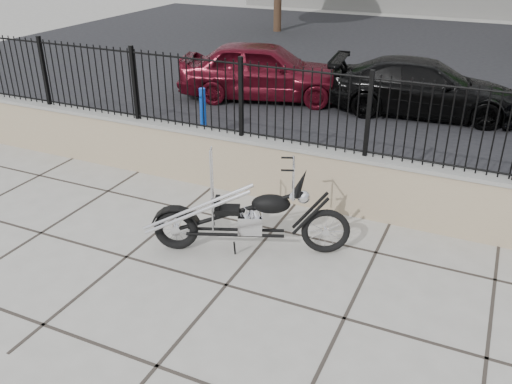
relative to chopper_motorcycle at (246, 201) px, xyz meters
The scene contains 8 objects.
ground_plane 1.12m from the chopper_motorcycle, 82.25° to the right, with size 90.00×90.00×0.00m, color #99968E.
parking_lot 11.70m from the chopper_motorcycle, 89.45° to the left, with size 30.00×30.00×0.00m, color black.
retaining_wall 1.70m from the chopper_motorcycle, 86.16° to the left, with size 14.00×0.36×0.96m, color gray.
iron_fence 1.86m from the chopper_motorcycle, 86.16° to the left, with size 14.00×0.08×1.20m, color black.
chopper_motorcycle is the anchor object (origin of this frame).
car_red 7.21m from the chopper_motorcycle, 112.13° to the left, with size 1.70×4.22×1.44m, color #500B17.
car_black 7.16m from the chopper_motorcycle, 80.87° to the left, with size 1.75×4.30×1.25m, color black.
bollard_a 4.41m from the chopper_motorcycle, 127.18° to the left, with size 0.13×0.13×1.06m, color #0C1EBC.
Camera 1 is at (2.61, -4.80, 3.98)m, focal length 38.00 mm.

